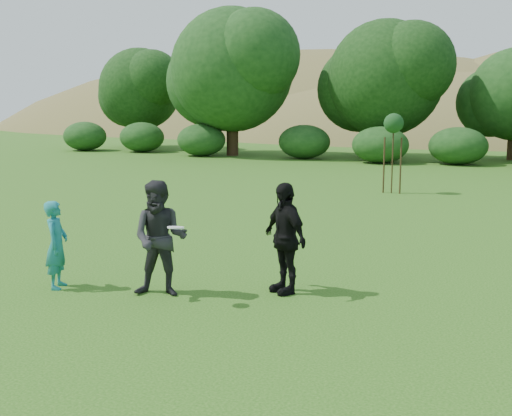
{
  "coord_description": "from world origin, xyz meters",
  "views": [
    {
      "loc": [
        5.46,
        -8.51,
        3.17
      ],
      "look_at": [
        0.0,
        3.0,
        1.1
      ],
      "focal_mm": 45.0,
      "sensor_mm": 36.0,
      "label": 1
    }
  ],
  "objects_px": {
    "player_teal": "(57,245)",
    "player_black": "(285,238)",
    "sapling": "(394,125)",
    "player_grey": "(160,239)"
  },
  "relations": [
    {
      "from": "player_teal",
      "to": "player_black",
      "type": "height_order",
      "value": "player_black"
    },
    {
      "from": "player_teal",
      "to": "player_black",
      "type": "relative_size",
      "value": 0.81
    },
    {
      "from": "sapling",
      "to": "player_black",
      "type": "bearing_deg",
      "value": -84.3
    },
    {
      "from": "player_grey",
      "to": "player_black",
      "type": "height_order",
      "value": "player_grey"
    },
    {
      "from": "sapling",
      "to": "player_teal",
      "type": "bearing_deg",
      "value": -99.34
    },
    {
      "from": "player_teal",
      "to": "sapling",
      "type": "xyz_separation_m",
      "value": [
        2.37,
        14.43,
        1.65
      ]
    },
    {
      "from": "player_grey",
      "to": "sapling",
      "type": "xyz_separation_m",
      "value": [
        0.5,
        14.03,
        1.45
      ]
    },
    {
      "from": "sapling",
      "to": "player_grey",
      "type": "bearing_deg",
      "value": -92.03
    },
    {
      "from": "player_black",
      "to": "player_grey",
      "type": "bearing_deg",
      "value": -115.8
    },
    {
      "from": "player_grey",
      "to": "player_black",
      "type": "xyz_separation_m",
      "value": [
        1.79,
        1.04,
        -0.02
      ]
    }
  ]
}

